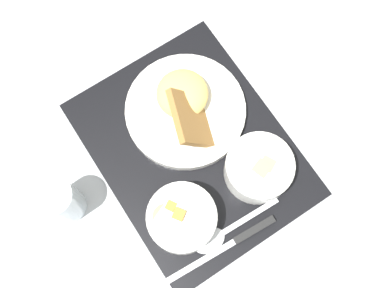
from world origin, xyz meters
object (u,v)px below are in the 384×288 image
spoon (223,232)px  glass_water (62,202)px  bowl_soup (259,168)px  plate_main (185,107)px  bowl_salad (182,218)px  knife (240,238)px

spoon → glass_water: 0.27m
bowl_soup → plate_main: plate_main is taller
bowl_soup → glass_water: size_ratio=1.07×
bowl_salad → spoon: 0.08m
bowl_salad → glass_water: bearing=43.2°
knife → spoon: knife is taller
plate_main → spoon: (-0.21, 0.09, -0.02)m
bowl_salad → spoon: (-0.06, -0.04, -0.03)m
bowl_soup → knife: bearing=125.7°
plate_main → knife: 0.25m
bowl_salad → knife: bowl_salad is taller
knife → glass_water: (0.23, 0.19, 0.03)m
knife → spoon: (0.03, 0.02, -0.00)m
bowl_salad → knife: (-0.08, -0.06, -0.03)m
bowl_salad → bowl_soup: bowl_salad is taller
glass_water → bowl_soup: bearing=-119.1°
plate_main → spoon: plate_main is taller
bowl_salad → glass_water: size_ratio=1.07×
bowl_salad → glass_water: (0.14, 0.14, 0.00)m
plate_main → knife: size_ratio=1.04×
plate_main → bowl_soup: bearing=-171.6°
bowl_soup → knife: 0.12m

